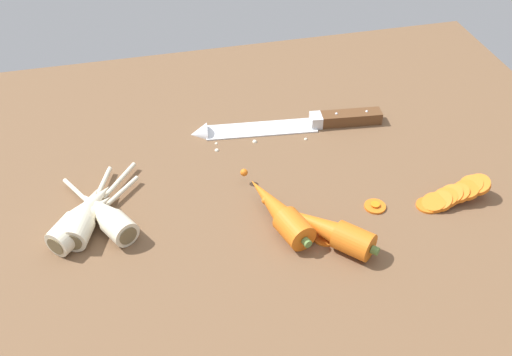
{
  "coord_description": "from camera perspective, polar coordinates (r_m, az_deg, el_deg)",
  "views": [
    {
      "loc": [
        -17.36,
        -74.46,
        63.77
      ],
      "look_at": [
        0.0,
        -2.0,
        1.5
      ],
      "focal_mm": 42.8,
      "sensor_mm": 36.0,
      "label": 1
    }
  ],
  "objects": [
    {
      "name": "ground_plane",
      "position": [
        1.01,
        -0.26,
        -0.82
      ],
      "size": [
        120.0,
        90.0,
        4.0
      ],
      "primitive_type": "cube",
      "color": "brown"
    },
    {
      "name": "mince_crumbs",
      "position": [
        1.09,
        -0.33,
        4.16
      ],
      "size": [
        16.53,
        7.15,
        0.86
      ],
      "color": "silver",
      "rests_on": "ground_plane"
    },
    {
      "name": "whole_carrot",
      "position": [
        0.91,
        2.12,
        -3.1
      ],
      "size": [
        8.26,
        18.41,
        4.2
      ],
      "color": "orange",
      "rests_on": "ground_plane"
    },
    {
      "name": "carrot_slice_stray_near",
      "position": [
        0.9,
        6.52,
        -5.31
      ],
      "size": [
        4.09,
        4.09,
        0.7
      ],
      "color": "orange",
      "rests_on": "ground_plane"
    },
    {
      "name": "whole_carrot_second",
      "position": [
        0.88,
        6.55,
        -4.73
      ],
      "size": [
        14.28,
        15.12,
        4.2
      ],
      "color": "orange",
      "rests_on": "ground_plane"
    },
    {
      "name": "parsnip_back",
      "position": [
        0.94,
        -15.66,
        -3.3
      ],
      "size": [
        8.19,
        17.53,
        4.0
      ],
      "color": "beige",
      "rests_on": "ground_plane"
    },
    {
      "name": "carrot_slice_stray_mid",
      "position": [
        0.96,
        11.07,
        -2.54
      ],
      "size": [
        3.33,
        3.33,
        0.7
      ],
      "color": "orange",
      "rests_on": "ground_plane"
    },
    {
      "name": "chefs_knife",
      "position": [
        1.1,
        2.66,
        4.99
      ],
      "size": [
        34.86,
        7.0,
        4.18
      ],
      "color": "silver",
      "rests_on": "ground_plane"
    },
    {
      "name": "parsnip_mid_left",
      "position": [
        0.94,
        -15.77,
        -3.24
      ],
      "size": [
        13.99,
        18.11,
        4.0
      ],
      "color": "beige",
      "rests_on": "ground_plane"
    },
    {
      "name": "parsnip_mid_right",
      "position": [
        0.93,
        -13.88,
        -3.38
      ],
      "size": [
        10.98,
        16.99,
        4.0
      ],
      "color": "beige",
      "rests_on": "ground_plane"
    },
    {
      "name": "parsnip_front",
      "position": [
        0.93,
        -15.77,
        -3.85
      ],
      "size": [
        14.12,
        15.11,
        4.0
      ],
      "color": "beige",
      "rests_on": "ground_plane"
    },
    {
      "name": "carrot_slice_stack",
      "position": [
        0.99,
        17.94,
        -1.49
      ],
      "size": [
        12.06,
        4.75,
        3.85
      ],
      "color": "orange",
      "rests_on": "ground_plane"
    }
  ]
}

